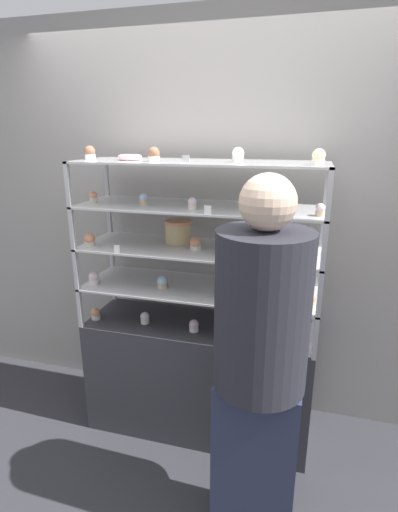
{
  "coord_description": "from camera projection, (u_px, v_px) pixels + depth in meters",
  "views": [
    {
      "loc": [
        0.6,
        -2.15,
        1.88
      ],
      "look_at": [
        0.0,
        0.0,
        1.19
      ],
      "focal_mm": 28.0,
      "sensor_mm": 36.0,
      "label": 1
    }
  ],
  "objects": [
    {
      "name": "ground_plane",
      "position": [
        199.0,
        424.0,
        2.69
      ],
      "size": [
        20.0,
        20.0,
        0.0
      ],
      "primitive_type": "plane",
      "color": "#2D2D33"
    },
    {
      "name": "back_wall",
      "position": [
        214.0,
        224.0,
        2.66
      ],
      "size": [
        8.0,
        0.05,
        2.6
      ],
      "color": "gray",
      "rests_on": "ground_plane"
    },
    {
      "name": "display_base",
      "position": [
        199.0,
        376.0,
        2.58
      ],
      "size": [
        1.4,
        0.47,
        0.74
      ],
      "color": "#333338",
      "rests_on": "ground_plane"
    },
    {
      "name": "display_riser_lower",
      "position": [
        199.0,
        289.0,
        2.4
      ],
      "size": [
        1.4,
        0.47,
        0.25
      ],
      "color": "#B7B7BC",
      "rests_on": "display_base"
    },
    {
      "name": "display_riser_middle",
      "position": [
        199.0,
        250.0,
        2.33
      ],
      "size": [
        1.4,
        0.47,
        0.25
      ],
      "color": "#B7B7BC",
      "rests_on": "display_riser_lower"
    },
    {
      "name": "display_riser_upper",
      "position": [
        199.0,
        208.0,
        2.26
      ],
      "size": [
        1.4,
        0.47,
        0.25
      ],
      "color": "#B7B7BC",
      "rests_on": "display_riser_middle"
    },
    {
      "name": "display_riser_top",
      "position": [
        199.0,
        164.0,
        2.18
      ],
      "size": [
        1.4,
        0.47,
        0.25
      ],
      "color": "#B7B7BC",
      "rests_on": "display_riser_upper"
    },
    {
      "name": "layer_cake_centerpiece",
      "position": [
        178.0,
        232.0,
        2.42
      ],
      "size": [
        0.16,
        0.16,
        0.14
      ],
      "color": "#DBBC84",
      "rests_on": "display_riser_middle"
    },
    {
      "name": "sheet_cake_frosted",
      "position": [
        240.0,
        324.0,
        2.41
      ],
      "size": [
        0.26,
        0.17,
        0.06
      ],
      "color": "#DBBC84",
      "rests_on": "display_base"
    },
    {
      "name": "cupcake_0",
      "position": [
        96.0,
        314.0,
        2.54
      ],
      "size": [
        0.06,
        0.06,
        0.07
      ],
      "color": "white",
      "rests_on": "display_base"
    },
    {
      "name": "cupcake_1",
      "position": [
        145.0,
        318.0,
        2.48
      ],
      "size": [
        0.06,
        0.06,
        0.07
      ],
      "color": "white",
      "rests_on": "display_base"
    },
    {
      "name": "cupcake_2",
      "position": [
        194.0,
        326.0,
        2.38
      ],
      "size": [
        0.06,
        0.06,
        0.07
      ],
      "color": "white",
      "rests_on": "display_base"
    },
    {
      "name": "cupcake_3",
      "position": [
        303.0,
        339.0,
        2.22
      ],
      "size": [
        0.06,
        0.06,
        0.07
      ],
      "color": "white",
      "rests_on": "display_base"
    },
    {
      "name": "price_tag_0",
      "position": [
        274.0,
        349.0,
        2.15
      ],
      "size": [
        0.04,
        0.0,
        0.04
      ],
      "color": "white",
      "rests_on": "display_base"
    },
    {
      "name": "cupcake_4",
      "position": [
        94.0,
        278.0,
        2.45
      ],
      "size": [
        0.06,
        0.06,
        0.08
      ],
      "color": "white",
      "rests_on": "display_riser_lower"
    },
    {
      "name": "cupcake_5",
      "position": [
        162.0,
        282.0,
        2.38
      ],
      "size": [
        0.06,
        0.06,
        0.08
      ],
      "color": "#CCB28C",
      "rests_on": "display_riser_lower"
    },
    {
      "name": "cupcake_6",
      "position": [
        230.0,
        292.0,
        2.23
      ],
      "size": [
        0.06,
        0.06,
        0.08
      ],
      "color": "white",
      "rests_on": "display_riser_lower"
    },
    {
      "name": "cupcake_7",
      "position": [
        309.0,
        300.0,
        2.13
      ],
      "size": [
        0.06,
        0.06,
        0.08
      ],
      "color": "#CCB28C",
      "rests_on": "display_riser_lower"
    },
    {
      "name": "price_tag_1",
      "position": [
        259.0,
        305.0,
        2.1
      ],
      "size": [
        0.04,
        0.0,
        0.04
      ],
      "color": "white",
      "rests_on": "display_riser_lower"
    },
    {
      "name": "cupcake_8",
      "position": [
        90.0,
        240.0,
        2.37
      ],
      "size": [
        0.07,
        0.07,
        0.08
      ],
      "color": "beige",
      "rests_on": "display_riser_middle"
    },
    {
      "name": "cupcake_9",
      "position": [
        195.0,
        244.0,
        2.28
      ],
      "size": [
        0.07,
        0.07,
        0.08
      ],
      "color": "white",
      "rests_on": "display_riser_middle"
    },
    {
      "name": "cupcake_10",
      "position": [
        312.0,
        255.0,
        2.08
      ],
      "size": [
        0.07,
        0.07,
        0.08
      ],
      "color": "#CCB28C",
      "rests_on": "display_riser_middle"
    },
    {
      "name": "price_tag_2",
      "position": [
        117.0,
        249.0,
        2.23
      ],
      "size": [
        0.04,
        0.0,
        0.04
      ],
      "color": "white",
      "rests_on": "display_riser_middle"
    },
    {
      "name": "cupcake_11",
      "position": [
        93.0,
        197.0,
        2.37
      ],
      "size": [
        0.05,
        0.05,
        0.06
      ],
      "color": "beige",
      "rests_on": "display_riser_upper"
    },
    {
      "name": "cupcake_12",
      "position": [
        143.0,
        199.0,
        2.28
      ],
      "size": [
        0.05,
        0.05,
        0.06
      ],
      "color": "#CCB28C",
      "rests_on": "display_riser_upper"
    },
    {
      "name": "cupcake_13",
      "position": [
        192.0,
        203.0,
        2.15
      ],
      "size": [
        0.05,
        0.05,
        0.06
      ],
      "color": "beige",
      "rests_on": "display_riser_upper"
    },
    {
      "name": "cupcake_14",
      "position": [
        255.0,
        207.0,
        2.06
      ],
      "size": [
        0.05,
        0.05,
        0.06
      ],
      "color": "beige",
      "rests_on": "display_riser_upper"
    },
    {
      "name": "cupcake_15",
      "position": [
        320.0,
        210.0,
        1.97
      ],
      "size": [
        0.05,
        0.05,
        0.06
      ],
      "color": "#CCB28C",
      "rests_on": "display_riser_upper"
    },
    {
      "name": "price_tag_3",
      "position": [
        208.0,
        210.0,
        2.02
      ],
      "size": [
        0.04,
        0.0,
        0.04
      ],
      "color": "white",
      "rests_on": "display_riser_upper"
    },
    {
      "name": "cupcake_16",
      "position": [
        90.0,
        153.0,
        2.29
      ],
      "size": [
        0.06,
        0.06,
        0.08
      ],
      "color": "white",
      "rests_on": "display_riser_top"
    },
    {
      "name": "cupcake_17",
      "position": [
        154.0,
        155.0,
        2.12
      ],
      "size": [
        0.06,
        0.06,
        0.08
      ],
      "color": "beige",
      "rests_on": "display_riser_top"
    },
    {
      "name": "cupcake_18",
      "position": [
        238.0,
        155.0,
        2.08
      ],
      "size": [
        0.06,
        0.06,
        0.08
      ],
      "color": "beige",
      "rests_on": "display_riser_top"
    },
    {
      "name": "cupcake_19",
      "position": [
        319.0,
        157.0,
        1.9
      ],
      "size": [
        0.06,
        0.06,
        0.08
      ],
      "color": "beige",
      "rests_on": "display_riser_top"
    },
    {
      "name": "price_tag_4",
      "position": [
        186.0,
        159.0,
        1.98
      ],
      "size": [
        0.04,
        0.0,
        0.04
      ],
      "color": "white",
      "rests_on": "display_riser_top"
    },
    {
      "name": "donut_glazed",
      "position": [
        130.0,
        157.0,
        2.26
      ],
      "size": [
        0.14,
        0.14,
        0.03
      ],
      "color": "#EFB2BC",
      "rests_on": "display_riser_top"
    },
    {
      "name": "customer_figure",
      "position": [
        260.0,
        360.0,
        1.75
      ],
      "size": [
        0.41,
        0.41,
        1.74
      ],
      "color": "#282D47",
      "rests_on": "ground_plane"
    }
  ]
}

